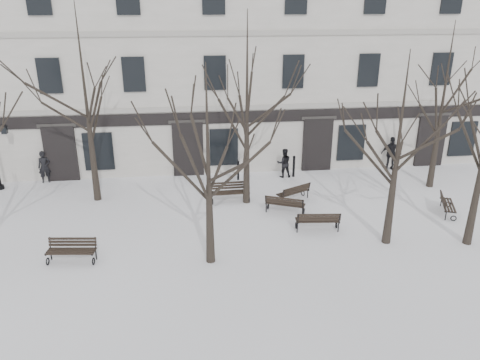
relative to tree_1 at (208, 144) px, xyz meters
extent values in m
plane|color=white|center=(2.87, 1.06, -4.41)|extent=(100.00, 100.00, 0.00)
cube|color=beige|center=(2.87, 14.06, 1.09)|extent=(40.00, 10.00, 11.00)
cube|color=#A29D94|center=(2.87, 9.03, -0.81)|extent=(40.00, 0.12, 0.25)
cube|color=#A29D94|center=(2.87, 9.03, 2.89)|extent=(40.00, 0.12, 0.25)
cube|color=black|center=(2.87, 9.02, -1.31)|extent=(40.00, 0.10, 0.60)
cube|color=black|center=(-7.13, 9.00, -2.96)|extent=(1.60, 0.22, 2.90)
cube|color=#2D2B28|center=(-7.13, 8.96, -1.46)|extent=(1.90, 0.08, 0.18)
cube|color=black|center=(-5.23, 9.01, -2.91)|extent=(1.50, 0.14, 2.00)
cube|color=black|center=(-0.63, 9.00, -2.96)|extent=(1.60, 0.22, 2.90)
cube|color=#2D2B28|center=(-0.63, 8.96, -1.46)|extent=(1.90, 0.08, 0.18)
cube|color=black|center=(1.27, 9.01, -2.91)|extent=(1.50, 0.14, 2.00)
cube|color=black|center=(6.37, 9.00, -2.96)|extent=(1.60, 0.22, 2.90)
cube|color=#2D2B28|center=(6.37, 8.96, -1.46)|extent=(1.90, 0.08, 0.18)
cube|color=black|center=(8.27, 9.01, -2.91)|extent=(1.50, 0.14, 2.00)
cube|color=black|center=(12.87, 9.00, -2.96)|extent=(1.60, 0.22, 2.90)
cube|color=#2D2B28|center=(12.87, 8.96, -1.46)|extent=(1.90, 0.08, 0.18)
cube|color=black|center=(14.77, 9.01, -2.91)|extent=(1.50, 0.14, 2.00)
cube|color=black|center=(-7.13, 9.01, 0.99)|extent=(1.10, 0.14, 1.70)
cube|color=black|center=(-3.13, 9.01, 0.99)|extent=(1.10, 0.14, 1.70)
cube|color=black|center=(0.87, 9.01, 0.99)|extent=(1.10, 0.14, 1.70)
cube|color=black|center=(4.87, 9.01, 0.99)|extent=(1.10, 0.14, 1.70)
cube|color=black|center=(8.87, 9.01, 0.99)|extent=(1.10, 0.14, 1.70)
cube|color=black|center=(12.87, 9.01, 0.99)|extent=(1.10, 0.14, 1.70)
cone|color=black|center=(0.00, 0.00, -2.93)|extent=(0.34, 0.34, 2.96)
cone|color=black|center=(6.88, 0.61, -2.87)|extent=(0.34, 0.34, 3.07)
cone|color=black|center=(9.97, 0.16, -2.80)|extent=(0.34, 0.34, 3.22)
cone|color=black|center=(-4.98, 6.20, -2.55)|extent=(0.34, 0.34, 3.72)
cone|color=black|center=(1.97, 5.07, -2.62)|extent=(0.34, 0.34, 3.57)
cone|color=black|center=(11.44, 5.94, -2.73)|extent=(0.34, 0.34, 3.36)
torus|color=black|center=(-5.79, 0.43, -4.27)|extent=(0.08, 0.28, 0.28)
cylinder|color=black|center=(-5.75, 0.78, -4.19)|extent=(0.05, 0.05, 0.43)
cube|color=black|center=(-5.77, 0.61, -3.98)|extent=(0.11, 0.53, 0.05)
torus|color=black|center=(-4.17, 0.25, -4.27)|extent=(0.08, 0.28, 0.28)
cylinder|color=black|center=(-4.13, 0.59, -4.19)|extent=(0.05, 0.05, 0.43)
cube|color=black|center=(-4.15, 0.42, -3.98)|extent=(0.11, 0.53, 0.05)
cube|color=black|center=(-4.98, 0.30, -3.96)|extent=(1.73, 0.28, 0.03)
cube|color=black|center=(-4.97, 0.44, -3.96)|extent=(1.73, 0.28, 0.03)
cube|color=black|center=(-4.95, 0.57, -3.96)|extent=(1.73, 0.28, 0.03)
cube|color=black|center=(-4.94, 0.70, -3.96)|extent=(1.73, 0.28, 0.03)
cube|color=black|center=(-4.93, 0.74, -3.83)|extent=(1.72, 0.23, 0.09)
cube|color=black|center=(-4.93, 0.76, -3.72)|extent=(1.72, 0.23, 0.09)
cube|color=black|center=(-4.93, 0.78, -3.60)|extent=(1.72, 0.23, 0.09)
cylinder|color=black|center=(-5.74, 0.85, -3.78)|extent=(0.05, 0.14, 0.48)
cylinder|color=black|center=(-4.12, 0.67, -3.78)|extent=(0.05, 0.14, 0.48)
torus|color=black|center=(4.32, 3.51, -4.28)|extent=(0.16, 0.27, 0.28)
cylinder|color=black|center=(4.18, 3.20, -4.19)|extent=(0.05, 0.05, 0.43)
cube|color=black|center=(4.25, 3.36, -3.98)|extent=(0.26, 0.50, 0.05)
torus|color=black|center=(2.84, 4.18, -4.28)|extent=(0.16, 0.27, 0.28)
cylinder|color=black|center=(2.70, 3.87, -4.19)|extent=(0.05, 0.05, 0.43)
cube|color=black|center=(2.77, 4.02, -3.98)|extent=(0.26, 0.50, 0.05)
cube|color=black|center=(3.60, 3.88, -3.96)|extent=(1.61, 0.78, 0.03)
cube|color=black|center=(3.54, 3.76, -3.96)|extent=(1.61, 0.78, 0.03)
cube|color=black|center=(3.49, 3.64, -3.96)|extent=(1.61, 0.78, 0.03)
cube|color=black|center=(3.43, 3.52, -3.96)|extent=(1.61, 0.78, 0.03)
cube|color=black|center=(3.42, 3.48, -3.83)|extent=(1.59, 0.74, 0.09)
cube|color=black|center=(3.41, 3.46, -3.72)|extent=(1.59, 0.74, 0.09)
cube|color=black|center=(3.40, 3.44, -3.61)|extent=(1.59, 0.74, 0.09)
cylinder|color=black|center=(4.15, 3.13, -3.79)|extent=(0.09, 0.14, 0.48)
cylinder|color=black|center=(2.67, 3.80, -3.79)|extent=(0.09, 0.14, 0.48)
torus|color=black|center=(5.32, 2.01, -4.27)|extent=(0.08, 0.29, 0.29)
cylinder|color=black|center=(5.29, 1.65, -4.19)|extent=(0.05, 0.05, 0.44)
cube|color=black|center=(5.30, 1.83, -3.97)|extent=(0.10, 0.54, 0.05)
torus|color=black|center=(3.65, 2.16, -4.27)|extent=(0.08, 0.29, 0.29)
cylinder|color=black|center=(3.62, 1.81, -4.19)|extent=(0.05, 0.05, 0.44)
cube|color=black|center=(3.64, 1.99, -3.97)|extent=(0.10, 0.54, 0.05)
cube|color=black|center=(4.49, 2.12, -3.95)|extent=(1.77, 0.26, 0.03)
cube|color=black|center=(4.48, 1.99, -3.95)|extent=(1.77, 0.26, 0.03)
cube|color=black|center=(4.46, 1.85, -3.95)|extent=(1.77, 0.26, 0.03)
cube|color=black|center=(4.45, 1.71, -3.95)|extent=(1.77, 0.26, 0.03)
cube|color=black|center=(4.45, 1.67, -3.82)|extent=(1.76, 0.20, 0.09)
cube|color=black|center=(4.45, 1.65, -3.70)|extent=(1.76, 0.20, 0.09)
cube|color=black|center=(4.44, 1.63, -3.58)|extent=(1.76, 0.20, 0.09)
cylinder|color=black|center=(5.28, 1.58, -3.77)|extent=(0.05, 0.14, 0.49)
cylinder|color=black|center=(3.61, 1.73, -3.77)|extent=(0.05, 0.14, 0.49)
torus|color=black|center=(0.38, 5.01, -4.27)|extent=(0.06, 0.29, 0.29)
cylinder|color=black|center=(0.37, 5.36, -4.19)|extent=(0.05, 0.05, 0.45)
cube|color=black|center=(0.38, 5.19, -3.96)|extent=(0.07, 0.55, 0.05)
torus|color=black|center=(2.08, 5.07, -4.27)|extent=(0.06, 0.29, 0.29)
cylinder|color=black|center=(2.06, 5.43, -4.19)|extent=(0.05, 0.05, 0.45)
cube|color=black|center=(2.07, 5.25, -3.96)|extent=(0.07, 0.55, 0.05)
cube|color=black|center=(1.23, 5.00, -3.94)|extent=(1.80, 0.16, 0.03)
cube|color=black|center=(1.23, 5.14, -3.94)|extent=(1.80, 0.16, 0.03)
cube|color=black|center=(1.22, 5.28, -3.94)|extent=(1.80, 0.16, 0.03)
cube|color=black|center=(1.22, 5.42, -3.94)|extent=(1.80, 0.16, 0.03)
cube|color=black|center=(1.22, 5.46, -3.81)|extent=(1.80, 0.10, 0.09)
cube|color=black|center=(1.21, 5.48, -3.69)|extent=(1.80, 0.10, 0.09)
cube|color=black|center=(1.21, 5.50, -3.57)|extent=(1.80, 0.10, 0.09)
cylinder|color=black|center=(0.37, 5.44, -3.76)|extent=(0.05, 0.14, 0.50)
cylinder|color=black|center=(2.06, 5.51, -3.76)|extent=(0.05, 0.14, 0.50)
torus|color=black|center=(4.77, 5.51, -4.28)|extent=(0.17, 0.26, 0.27)
cylinder|color=black|center=(4.93, 5.21, -4.20)|extent=(0.05, 0.05, 0.42)
cube|color=black|center=(4.85, 5.36, -3.99)|extent=(0.28, 0.47, 0.05)
torus|color=black|center=(3.38, 4.77, -4.28)|extent=(0.17, 0.26, 0.27)
cylinder|color=black|center=(3.54, 4.47, -4.20)|extent=(0.05, 0.05, 0.42)
cube|color=black|center=(3.46, 4.62, -3.99)|extent=(0.28, 0.47, 0.05)
cube|color=black|center=(4.06, 5.17, -3.97)|extent=(1.51, 0.86, 0.03)
cube|color=black|center=(4.12, 5.05, -3.97)|extent=(1.51, 0.86, 0.03)
cube|color=black|center=(4.18, 4.94, -3.97)|extent=(1.51, 0.86, 0.03)
cube|color=black|center=(4.24, 4.83, -3.97)|extent=(1.51, 0.86, 0.03)
cube|color=black|center=(4.26, 4.79, -3.85)|extent=(1.49, 0.81, 0.08)
cube|color=black|center=(4.27, 4.78, -3.74)|extent=(1.49, 0.81, 0.08)
cube|color=black|center=(4.28, 4.76, -3.63)|extent=(1.49, 0.81, 0.08)
cylinder|color=black|center=(4.96, 5.15, -3.81)|extent=(0.09, 0.13, 0.46)
cylinder|color=black|center=(3.57, 4.41, -3.81)|extent=(0.09, 0.13, 0.46)
torus|color=black|center=(10.49, 2.05, -4.29)|extent=(0.26, 0.14, 0.26)
cylinder|color=black|center=(10.19, 2.17, -4.21)|extent=(0.04, 0.04, 0.40)
cube|color=black|center=(10.34, 2.11, -4.01)|extent=(0.47, 0.22, 0.04)
torus|color=black|center=(11.04, 3.46, -4.29)|extent=(0.26, 0.14, 0.26)
cylinder|color=black|center=(10.75, 3.57, -4.21)|extent=(0.04, 0.04, 0.40)
cube|color=black|center=(10.90, 3.52, -4.01)|extent=(0.47, 0.22, 0.04)
cube|color=black|center=(10.80, 2.74, -3.99)|extent=(0.66, 1.51, 0.03)
cube|color=black|center=(10.69, 2.79, -3.99)|extent=(0.66, 1.51, 0.03)
cube|color=black|center=(10.57, 2.83, -3.99)|extent=(0.66, 1.51, 0.03)
cube|color=black|center=(10.45, 2.88, -3.99)|extent=(0.66, 1.51, 0.03)
cube|color=black|center=(10.42, 2.89, -3.88)|extent=(0.61, 1.50, 0.08)
cube|color=black|center=(10.40, 2.90, -3.77)|extent=(0.61, 1.50, 0.08)
cube|color=black|center=(10.39, 2.91, -3.66)|extent=(0.61, 1.50, 0.08)
cylinder|color=black|center=(10.13, 2.20, -3.83)|extent=(0.13, 0.08, 0.44)
cylinder|color=black|center=(10.68, 3.60, -3.83)|extent=(0.13, 0.08, 0.44)
cylinder|color=black|center=(-10.01, 8.11, -4.31)|extent=(0.35, 0.35, 0.20)
cube|color=black|center=(-9.33, 8.11, -1.38)|extent=(0.24, 0.24, 0.39)
cone|color=black|center=(-9.33, 8.11, -1.13)|extent=(0.39, 0.39, 0.20)
cylinder|color=black|center=(1.91, 7.98, -3.92)|extent=(0.12, 0.12, 0.97)
sphere|color=black|center=(1.91, 7.98, -3.42)|extent=(0.14, 0.14, 0.14)
cylinder|color=black|center=(4.89, 8.10, -3.87)|extent=(0.13, 0.13, 1.08)
sphere|color=black|center=(4.89, 8.10, -3.31)|extent=(0.15, 0.15, 0.15)
imported|color=black|center=(-7.99, 8.81, -4.41)|extent=(0.68, 0.53, 1.66)
imported|color=black|center=(4.36, 8.13, -4.41)|extent=(0.76, 0.60, 1.57)
imported|color=black|center=(10.48, 8.60, -4.41)|extent=(1.17, 0.70, 1.86)
camera|label=1|loc=(-0.67, -14.74, 4.47)|focal=35.00mm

